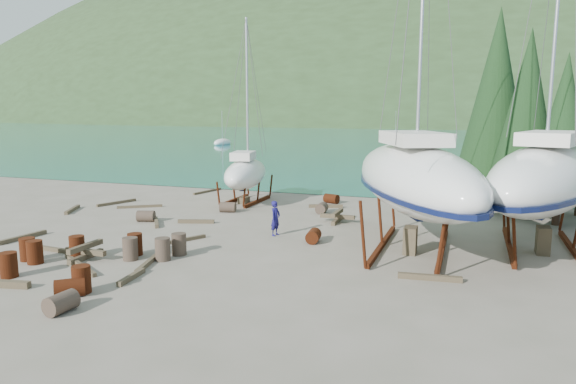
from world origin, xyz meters
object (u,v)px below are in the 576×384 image
(large_sailboat_far, at_px, (546,177))
(worker, at_px, (275,218))
(large_sailboat_near, at_px, (414,177))
(small_sailboat_shore, at_px, (246,173))

(large_sailboat_far, distance_m, worker, 11.51)
(large_sailboat_near, bearing_deg, large_sailboat_far, -4.62)
(large_sailboat_near, xyz_separation_m, worker, (-6.19, 0.43, -2.22))
(small_sailboat_shore, relative_size, worker, 7.00)
(small_sailboat_shore, distance_m, worker, 8.96)
(large_sailboat_far, relative_size, worker, 11.57)
(worker, bearing_deg, large_sailboat_near, -82.79)
(large_sailboat_far, height_order, worker, large_sailboat_far)
(small_sailboat_shore, bearing_deg, large_sailboat_far, -33.49)
(large_sailboat_near, xyz_separation_m, small_sailboat_shore, (-11.05, 7.88, -1.17))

